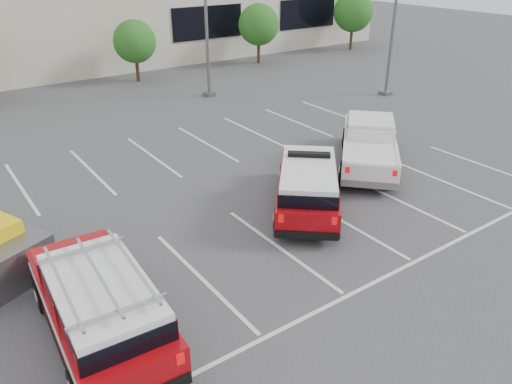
# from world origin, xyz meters

# --- Properties ---
(ground) EXTENTS (120.00, 120.00, 0.00)m
(ground) POSITION_xyz_m (0.00, 0.00, 0.00)
(ground) COLOR #3C3C3F
(ground) RESTS_ON ground
(stall_markings) EXTENTS (23.00, 15.00, 0.01)m
(stall_markings) POSITION_xyz_m (0.00, 4.50, 0.01)
(stall_markings) COLOR silver
(stall_markings) RESTS_ON ground
(tree_mid_right) EXTENTS (2.77, 2.77, 3.99)m
(tree_mid_right) POSITION_xyz_m (5.09, 22.05, 2.50)
(tree_mid_right) COLOR #3F2B19
(tree_mid_right) RESTS_ON ground
(tree_right) EXTENTS (3.07, 3.07, 4.42)m
(tree_right) POSITION_xyz_m (15.09, 22.05, 2.77)
(tree_right) COLOR #3F2B19
(tree_right) RESTS_ON ground
(tree_far_right) EXTENTS (3.37, 3.37, 4.85)m
(tree_far_right) POSITION_xyz_m (25.09, 22.05, 3.04)
(tree_far_right) COLOR #3F2B19
(tree_far_right) RESTS_ON ground
(light_pole_mid) EXTENTS (0.90, 0.60, 10.24)m
(light_pole_mid) POSITION_xyz_m (7.00, 16.00, 5.19)
(light_pole_mid) COLOR #59595E
(light_pole_mid) RESTS_ON ground
(light_pole_right) EXTENTS (0.90, 0.60, 10.24)m
(light_pole_right) POSITION_xyz_m (16.00, 10.00, 5.19)
(light_pole_right) COLOR #59595E
(light_pole_right) RESTS_ON ground
(fire_chief_suv) EXTENTS (5.01, 5.35, 1.89)m
(fire_chief_suv) POSITION_xyz_m (2.36, 1.50, 0.77)
(fire_chief_suv) COLOR #93070C
(fire_chief_suv) RESTS_ON ground
(white_pickup) EXTENTS (5.75, 5.66, 1.84)m
(white_pickup) POSITION_xyz_m (6.96, 2.99, 0.73)
(white_pickup) COLOR silver
(white_pickup) RESTS_ON ground
(ladder_suv) EXTENTS (2.36, 5.40, 2.09)m
(ladder_suv) POSITION_xyz_m (-5.68, -0.69, 0.83)
(ladder_suv) COLOR #93070C
(ladder_suv) RESTS_ON ground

